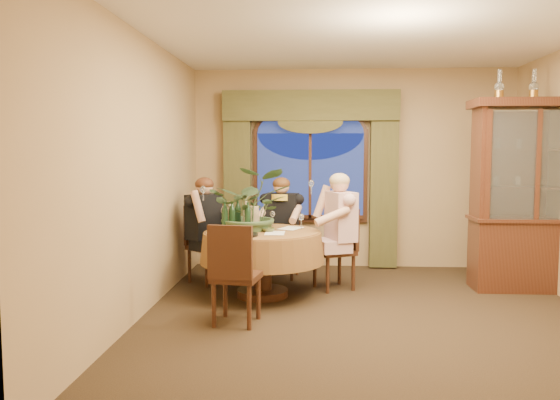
# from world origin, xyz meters

# --- Properties ---
(floor) EXTENTS (5.00, 5.00, 0.00)m
(floor) POSITION_xyz_m (0.00, 0.00, 0.00)
(floor) COLOR black
(floor) RESTS_ON ground
(wall_back) EXTENTS (4.50, 0.00, 4.50)m
(wall_back) POSITION_xyz_m (0.00, 2.50, 1.40)
(wall_back) COLOR #A08158
(wall_back) RESTS_ON ground
(ceiling) EXTENTS (5.00, 5.00, 0.00)m
(ceiling) POSITION_xyz_m (0.00, 0.00, 2.80)
(ceiling) COLOR white
(ceiling) RESTS_ON wall_back
(window) EXTENTS (1.62, 0.10, 1.32)m
(window) POSITION_xyz_m (-0.60, 2.43, 1.30)
(window) COLOR navy
(window) RESTS_ON wall_back
(arched_transom) EXTENTS (1.60, 0.06, 0.44)m
(arched_transom) POSITION_xyz_m (-0.60, 2.43, 2.08)
(arched_transom) COLOR navy
(arched_transom) RESTS_ON wall_back
(drapery_left) EXTENTS (0.38, 0.14, 2.32)m
(drapery_left) POSITION_xyz_m (-1.63, 2.38, 1.18)
(drapery_left) COLOR #41401E
(drapery_left) RESTS_ON floor
(drapery_right) EXTENTS (0.38, 0.14, 2.32)m
(drapery_right) POSITION_xyz_m (0.43, 2.38, 1.18)
(drapery_right) COLOR #41401E
(drapery_right) RESTS_ON floor
(swag_valance) EXTENTS (2.45, 0.16, 0.42)m
(swag_valance) POSITION_xyz_m (-0.60, 2.35, 2.28)
(swag_valance) COLOR #41401E
(swag_valance) RESTS_ON wall_back
(dining_table) EXTENTS (1.66, 1.66, 0.75)m
(dining_table) POSITION_xyz_m (-1.12, 0.75, 0.38)
(dining_table) COLOR brown
(dining_table) RESTS_ON floor
(china_cabinet) EXTENTS (1.39, 0.55, 2.25)m
(china_cabinet) POSITION_xyz_m (1.99, 1.25, 1.12)
(china_cabinet) COLOR #3A190E
(china_cabinet) RESTS_ON floor
(oil_lamp_left) EXTENTS (0.11, 0.11, 0.34)m
(oil_lamp_left) POSITION_xyz_m (1.60, 1.25, 2.42)
(oil_lamp_left) COLOR #A5722D
(oil_lamp_left) RESTS_ON china_cabinet
(oil_lamp_center) EXTENTS (0.11, 0.11, 0.34)m
(oil_lamp_center) POSITION_xyz_m (1.99, 1.25, 2.42)
(oil_lamp_center) COLOR #A5722D
(oil_lamp_center) RESTS_ON china_cabinet
(chair_right) EXTENTS (0.56, 0.56, 0.96)m
(chair_right) POSITION_xyz_m (-0.30, 1.15, 0.48)
(chair_right) COLOR black
(chair_right) RESTS_ON floor
(chair_back_right) EXTENTS (0.48, 0.48, 0.96)m
(chair_back_right) POSITION_xyz_m (-0.96, 1.72, 0.48)
(chair_back_right) COLOR black
(chair_back_right) RESTS_ON floor
(chair_back) EXTENTS (0.59, 0.59, 0.96)m
(chair_back) POSITION_xyz_m (-1.86, 1.36, 0.48)
(chair_back) COLOR black
(chair_back) RESTS_ON floor
(chair_front_left) EXTENTS (0.48, 0.48, 0.96)m
(chair_front_left) POSITION_xyz_m (-1.28, -0.25, 0.48)
(chair_front_left) COLOR black
(chair_front_left) RESTS_ON floor
(person_pink) EXTENTS (0.61, 0.63, 1.40)m
(person_pink) POSITION_xyz_m (-0.23, 1.09, 0.70)
(person_pink) COLOR #CA9FA0
(person_pink) RESTS_ON floor
(person_back) EXTENTS (0.63, 0.64, 1.33)m
(person_back) POSITION_xyz_m (-1.90, 1.27, 0.67)
(person_back) COLOR black
(person_back) RESTS_ON floor
(person_scarf) EXTENTS (0.54, 0.51, 1.32)m
(person_scarf) POSITION_xyz_m (-0.96, 1.68, 0.66)
(person_scarf) COLOR black
(person_scarf) RESTS_ON floor
(stoneware_vase) EXTENTS (0.14, 0.14, 0.27)m
(stoneware_vase) POSITION_xyz_m (-1.23, 0.87, 0.88)
(stoneware_vase) COLOR tan
(stoneware_vase) RESTS_ON dining_table
(centerpiece_plant) EXTENTS (0.93, 1.03, 0.80)m
(centerpiece_plant) POSITION_xyz_m (-1.26, 0.89, 1.35)
(centerpiece_plant) COLOR #36502F
(centerpiece_plant) RESTS_ON dining_table
(olive_bowl) EXTENTS (0.14, 0.14, 0.04)m
(olive_bowl) POSITION_xyz_m (-1.05, 0.68, 0.77)
(olive_bowl) COLOR #475126
(olive_bowl) RESTS_ON dining_table
(cheese_platter) EXTENTS (0.37, 0.37, 0.02)m
(cheese_platter) POSITION_xyz_m (-1.32, 0.37, 0.76)
(cheese_platter) COLOR black
(cheese_platter) RESTS_ON dining_table
(wine_bottle_0) EXTENTS (0.07, 0.07, 0.33)m
(wine_bottle_0) POSITION_xyz_m (-1.42, 0.91, 0.92)
(wine_bottle_0) COLOR black
(wine_bottle_0) RESTS_ON dining_table
(wine_bottle_1) EXTENTS (0.07, 0.07, 0.33)m
(wine_bottle_1) POSITION_xyz_m (-1.28, 0.67, 0.92)
(wine_bottle_1) COLOR black
(wine_bottle_1) RESTS_ON dining_table
(wine_bottle_2) EXTENTS (0.07, 0.07, 0.33)m
(wine_bottle_2) POSITION_xyz_m (-1.46, 0.74, 0.92)
(wine_bottle_2) COLOR black
(wine_bottle_2) RESTS_ON dining_table
(wine_bottle_3) EXTENTS (0.07, 0.07, 0.33)m
(wine_bottle_3) POSITION_xyz_m (-1.54, 0.71, 0.92)
(wine_bottle_3) COLOR black
(wine_bottle_3) RESTS_ON dining_table
(wine_bottle_4) EXTENTS (0.07, 0.07, 0.33)m
(wine_bottle_4) POSITION_xyz_m (-1.31, 0.82, 0.92)
(wine_bottle_4) COLOR tan
(wine_bottle_4) RESTS_ON dining_table
(wine_bottle_5) EXTENTS (0.07, 0.07, 0.33)m
(wine_bottle_5) POSITION_xyz_m (-1.50, 0.82, 0.92)
(wine_bottle_5) COLOR tan
(wine_bottle_5) RESTS_ON dining_table
(tasting_paper_0) EXTENTS (0.21, 0.30, 0.00)m
(tasting_paper_0) POSITION_xyz_m (-0.97, 0.57, 0.75)
(tasting_paper_0) COLOR white
(tasting_paper_0) RESTS_ON dining_table
(tasting_paper_1) EXTENTS (0.32, 0.36, 0.00)m
(tasting_paper_1) POSITION_xyz_m (-0.81, 0.96, 0.75)
(tasting_paper_1) COLOR white
(tasting_paper_1) RESTS_ON dining_table
(wine_glass_person_pink) EXTENTS (0.07, 0.07, 0.18)m
(wine_glass_person_pink) POSITION_xyz_m (-0.69, 0.92, 0.84)
(wine_glass_person_pink) COLOR silver
(wine_glass_person_pink) RESTS_ON dining_table
(wine_glass_person_back) EXTENTS (0.07, 0.07, 0.18)m
(wine_glass_person_back) POSITION_xyz_m (-1.51, 1.01, 0.84)
(wine_glass_person_back) COLOR silver
(wine_glass_person_back) RESTS_ON dining_table
(wine_glass_person_scarf) EXTENTS (0.07, 0.07, 0.18)m
(wine_glass_person_scarf) POSITION_xyz_m (-1.04, 1.21, 0.84)
(wine_glass_person_scarf) COLOR silver
(wine_glass_person_scarf) RESTS_ON dining_table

